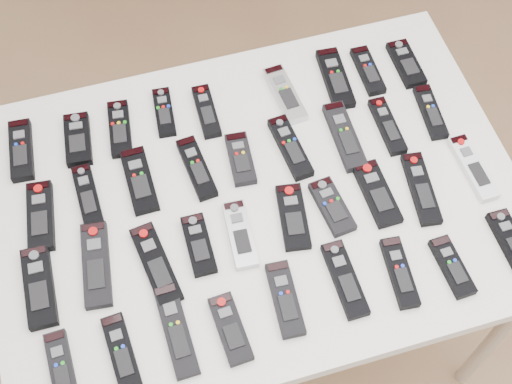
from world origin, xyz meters
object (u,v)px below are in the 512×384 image
object	(u,v)px
remote_7	(368,71)
remote_17	(431,112)
remote_4	(206,111)
remote_30	(176,330)
remote_27	(473,168)
remote_33	(345,279)
remote_19	(96,265)
remote_35	(452,267)
remote_20	(156,264)
remote_21	(199,245)
remote_36	(511,242)
remote_6	(335,78)
remote_15	(344,136)
remote_5	(285,94)
remote_9	(41,217)
table	(256,208)
remote_31	(231,329)
remote_10	(88,196)
remote_13	(241,159)
remote_8	(406,64)
remote_25	(377,194)
remote_18	(39,287)
remote_34	(400,273)
remote_2	(120,129)
remote_1	(78,140)
remote_11	(139,180)
remote_14	(290,147)
remote_24	(332,207)
remote_32	(285,299)
remote_16	(387,126)
remote_0	(21,150)
remote_22	(240,234)
remote_26	(421,189)
remote_12	(197,168)
remote_29	(122,353)
remote_23	(293,217)
remote_3	(164,112)

from	to	relation	value
remote_7	remote_17	xyz separation A→B (m)	(0.10, -0.17, -0.00)
remote_4	remote_30	xyz separation A→B (m)	(-0.20, -0.54, -0.00)
remote_27	remote_33	distance (m)	0.44
remote_19	remote_35	distance (m)	0.79
remote_30	remote_4	bearing A→B (deg)	67.79
remote_20	remote_21	distance (m)	0.10
remote_27	remote_36	xyz separation A→B (m)	(-0.00, -0.21, 0.00)
remote_6	remote_20	bearing A→B (deg)	-141.27
remote_15	remote_30	xyz separation A→B (m)	(-0.51, -0.37, -0.00)
remote_5	remote_9	distance (m)	0.67
table	remote_31	size ratio (longest dim) A/B	8.12
remote_4	remote_10	xyz separation A→B (m)	(-0.33, -0.16, 0.00)
remote_13	remote_8	bearing A→B (deg)	23.24
remote_10	remote_21	size ratio (longest dim) A/B	1.15
remote_9	remote_25	world-z (taller)	remote_9
remote_10	remote_18	distance (m)	0.24
remote_9	remote_34	xyz separation A→B (m)	(0.74, -0.36, -0.00)
remote_2	remote_7	world-z (taller)	same
remote_1	remote_2	world-z (taller)	remote_1
remote_2	remote_27	xyz separation A→B (m)	(0.79, -0.35, 0.00)
remote_2	remote_7	bearing A→B (deg)	6.64
remote_11	remote_14	distance (m)	0.37
remote_15	remote_24	world-z (taller)	remote_15
remote_18	remote_19	size ratio (longest dim) A/B	0.93
remote_30	remote_32	bearing A→B (deg)	-1.11
remote_17	remote_21	bearing A→B (deg)	-157.60
remote_7	remote_16	bearing A→B (deg)	-94.51
remote_0	remote_15	distance (m)	0.79
remote_22	remote_34	size ratio (longest dim) A/B	1.02
table	remote_32	size ratio (longest dim) A/B	7.30
remote_31	remote_33	world-z (taller)	remote_31
remote_21	remote_16	bearing A→B (deg)	20.50
remote_34	remote_26	bearing A→B (deg)	60.45
remote_5	remote_22	world-z (taller)	remote_5
remote_2	remote_11	bearing A→B (deg)	-77.64
remote_12	remote_21	world-z (taller)	same
remote_19	remote_29	size ratio (longest dim) A/B	1.19
remote_29	remote_34	xyz separation A→B (m)	(0.62, 0.01, 0.00)
remote_9	remote_35	distance (m)	0.94
remote_4	remote_24	xyz separation A→B (m)	(0.21, -0.35, 0.00)
remote_8	remote_5	bearing A→B (deg)	-178.05
table	remote_18	xyz separation A→B (m)	(-0.52, -0.09, 0.07)
remote_23	table	bearing A→B (deg)	137.23
remote_12	remote_16	world-z (taller)	remote_12
remote_24	remote_18	bearing A→B (deg)	174.46
remote_11	remote_36	xyz separation A→B (m)	(0.77, -0.40, 0.00)
remote_10	remote_30	bearing A→B (deg)	-73.55
remote_5	remote_27	size ratio (longest dim) A/B	0.96
remote_3	remote_23	xyz separation A→B (m)	(0.22, -0.38, 0.00)
remote_4	remote_31	size ratio (longest dim) A/B	1.01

